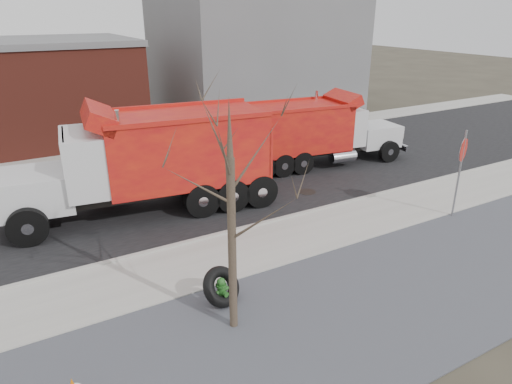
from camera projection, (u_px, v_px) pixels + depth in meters
ground at (288, 245)px, 13.93m from camera, size 120.00×120.00×0.00m
gravel_verge at (368, 304)px, 11.10m from camera, size 60.00×5.00×0.03m
sidewalk at (284, 240)px, 14.12m from camera, size 60.00×2.50×0.06m
curb at (263, 224)px, 15.16m from camera, size 60.00×0.15×0.11m
road at (205, 181)px, 19.00m from camera, size 60.00×9.40×0.02m
far_sidewalk at (160, 147)px, 23.58m from camera, size 60.00×2.00×0.06m
building_grey at (254, 51)px, 31.07m from camera, size 12.00×10.00×8.00m
bare_tree at (231, 191)px, 9.13m from camera, size 3.20×3.20×5.20m
fire_hydrant at (222, 292)px, 11.01m from camera, size 0.42×0.41×0.73m
truck_tire at (221, 287)px, 11.02m from camera, size 1.23×1.11×1.00m
stop_sign at (462, 160)px, 15.06m from camera, size 0.78×0.34×3.05m
dump_truck_red_a at (316, 130)px, 20.45m from camera, size 8.02×3.12×3.21m
dump_truck_red_b at (150, 158)px, 15.55m from camera, size 9.35×3.71×3.87m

